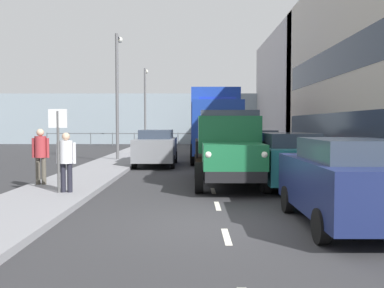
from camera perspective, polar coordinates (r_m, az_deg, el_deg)
ground_plane at (r=19.56m, az=1.93°, el=-3.13°), size 80.00×80.00×0.00m
sidewalk_left at (r=20.19m, az=14.83°, el=-2.82°), size 2.36×38.95×0.15m
sidewalk_right at (r=19.93m, az=-11.15°, el=-2.86°), size 2.36×38.95×0.15m
road_centreline_markings at (r=19.00m, az=1.98°, el=-3.29°), size 0.12×35.23×0.01m
building_far_block at (r=35.98m, az=15.45°, el=6.85°), size 6.24×14.91×9.28m
sea_horizon at (r=41.92m, az=1.01°, el=3.43°), size 80.00×0.80×5.00m
seawall_railing at (r=38.34m, az=1.08°, el=1.13°), size 28.08×0.08×1.20m
truck_vintage_green at (r=13.43m, az=5.00°, el=-0.79°), size 2.17×5.64×2.43m
lorry_cargo_blue at (r=23.09m, az=3.02°, el=2.92°), size 2.58×8.20×3.87m
car_navy_kerbside_near at (r=8.73m, az=20.13°, el=-4.73°), size 1.86×4.03×1.72m
car_teal_kerbside_1 at (r=13.69m, az=12.72°, el=-1.96°), size 1.90×4.49×1.72m
car_black_kerbside_2 at (r=19.69m, az=8.86°, el=-0.51°), size 1.83×4.07×1.72m
car_red_kerbside_3 at (r=24.81m, az=7.07°, el=0.17°), size 1.88×4.14×1.72m
car_grey_oppositeside_0 at (r=20.22m, az=-4.87°, el=-0.40°), size 1.90×4.51×1.72m
pedestrian_couple_b at (r=11.86m, az=-16.71°, el=-1.75°), size 0.53×0.34×1.62m
pedestrian_near_railing at (r=13.64m, az=-19.87°, el=-1.00°), size 0.53×0.34×1.70m
lamp_post_promenade at (r=22.51m, az=-10.07°, el=7.89°), size 0.32×1.14×6.53m
lamp_post_far at (r=33.72m, az=-6.35°, el=5.93°), size 0.32×1.14×6.25m
street_sign at (r=11.80m, az=-17.72°, el=1.06°), size 0.50×0.07×2.25m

